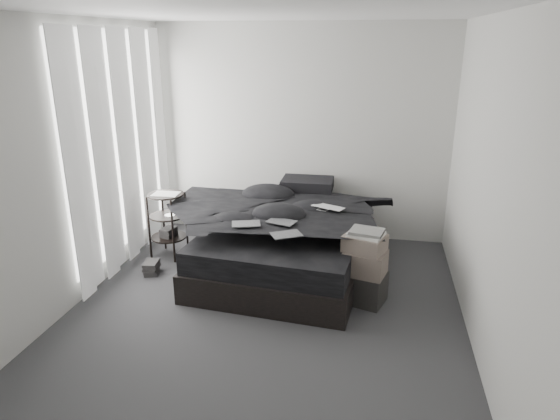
% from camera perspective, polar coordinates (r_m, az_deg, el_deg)
% --- Properties ---
extents(floor, '(3.60, 4.20, 0.01)m').
position_cam_1_polar(floor, '(4.68, -1.93, -11.89)').
color(floor, '#343436').
rests_on(floor, ground).
extents(ceiling, '(3.60, 4.20, 0.01)m').
position_cam_1_polar(ceiling, '(4.02, -2.36, 21.78)').
color(ceiling, white).
rests_on(ceiling, ground).
extents(wall_back, '(3.60, 0.01, 2.60)m').
position_cam_1_polar(wall_back, '(6.18, 2.35, 8.71)').
color(wall_back, beige).
rests_on(wall_back, ground).
extents(wall_front, '(3.60, 0.01, 2.60)m').
position_cam_1_polar(wall_front, '(2.31, -14.19, -10.16)').
color(wall_front, beige).
rests_on(wall_front, ground).
extents(wall_left, '(0.01, 4.20, 2.60)m').
position_cam_1_polar(wall_left, '(4.89, -23.18, 4.42)').
color(wall_left, beige).
rests_on(wall_left, ground).
extents(wall_right, '(0.01, 4.20, 2.60)m').
position_cam_1_polar(wall_right, '(4.16, 22.84, 2.08)').
color(wall_right, beige).
rests_on(wall_right, ground).
extents(window_left, '(0.02, 2.00, 2.30)m').
position_cam_1_polar(window_left, '(5.62, -18.06, 7.27)').
color(window_left, white).
rests_on(window_left, wall_left).
extents(curtain_left, '(0.06, 2.12, 2.48)m').
position_cam_1_polar(curtain_left, '(5.61, -17.53, 6.57)').
color(curtain_left, white).
rests_on(curtain_left, wall_left).
extents(bed, '(1.82, 2.30, 0.29)m').
position_cam_1_polar(bed, '(5.49, 0.87, -5.25)').
color(bed, black).
rests_on(bed, floor).
extents(mattress, '(1.75, 2.23, 0.23)m').
position_cam_1_polar(mattress, '(5.39, 0.88, -2.71)').
color(mattress, black).
rests_on(mattress, bed).
extents(duvet, '(1.75, 1.98, 0.25)m').
position_cam_1_polar(duvet, '(5.26, 0.74, -0.47)').
color(duvet, black).
rests_on(duvet, mattress).
extents(pillow_lower, '(0.69, 0.50, 0.15)m').
position_cam_1_polar(pillow_lower, '(6.11, 2.51, 1.79)').
color(pillow_lower, black).
rests_on(pillow_lower, mattress).
extents(pillow_upper, '(0.61, 0.43, 0.14)m').
position_cam_1_polar(pillow_upper, '(6.03, 3.16, 2.96)').
color(pillow_upper, black).
rests_on(pillow_upper, pillow_lower).
extents(laptop, '(0.41, 0.34, 0.03)m').
position_cam_1_polar(laptop, '(5.23, 5.27, 0.93)').
color(laptop, silver).
rests_on(laptop, duvet).
extents(comic_a, '(0.31, 0.25, 0.01)m').
position_cam_1_polar(comic_a, '(4.82, -3.93, -0.72)').
color(comic_a, black).
rests_on(comic_a, duvet).
extents(comic_b, '(0.31, 0.25, 0.01)m').
position_cam_1_polar(comic_b, '(4.87, 0.18, -0.40)').
color(comic_b, black).
rests_on(comic_b, duvet).
extents(comic_c, '(0.32, 0.29, 0.01)m').
position_cam_1_polar(comic_c, '(4.55, 0.73, -1.75)').
color(comic_c, black).
rests_on(comic_c, duvet).
extents(side_stand, '(0.46, 0.46, 0.74)m').
position_cam_1_polar(side_stand, '(5.87, -12.67, -1.72)').
color(side_stand, black).
rests_on(side_stand, floor).
extents(papers, '(0.29, 0.22, 0.01)m').
position_cam_1_polar(papers, '(5.74, -12.91, 1.77)').
color(papers, white).
rests_on(papers, side_stand).
extents(floor_books, '(0.18, 0.23, 0.14)m').
position_cam_1_polar(floor_books, '(5.58, -14.47, -6.37)').
color(floor_books, black).
rests_on(floor_books, floor).
extents(box_lower, '(0.48, 0.42, 0.30)m').
position_cam_1_polar(box_lower, '(4.90, 9.46, -8.68)').
color(box_lower, black).
rests_on(box_lower, floor).
extents(box_mid, '(0.44, 0.38, 0.23)m').
position_cam_1_polar(box_mid, '(4.77, 9.69, -5.96)').
color(box_mid, '#64574F').
rests_on(box_mid, box_lower).
extents(box_upper, '(0.44, 0.40, 0.16)m').
position_cam_1_polar(box_upper, '(4.71, 9.66, -3.75)').
color(box_upper, '#64574F').
rests_on(box_upper, box_mid).
extents(art_book_white, '(0.37, 0.33, 0.03)m').
position_cam_1_polar(art_book_white, '(4.67, 9.82, -2.71)').
color(art_book_white, silver).
rests_on(art_book_white, box_upper).
extents(art_book_snake, '(0.34, 0.29, 0.03)m').
position_cam_1_polar(art_book_snake, '(4.65, 9.91, -2.43)').
color(art_book_snake, silver).
rests_on(art_book_snake, art_book_white).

